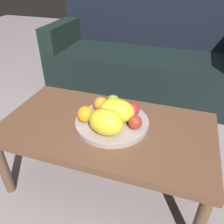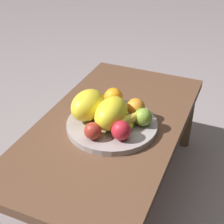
# 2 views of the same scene
# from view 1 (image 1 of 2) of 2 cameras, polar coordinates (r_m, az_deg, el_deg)

# --- Properties ---
(ground_plane) EXTENTS (8.00, 8.00, 0.00)m
(ground_plane) POSITION_cam_1_polar(r_m,az_deg,el_deg) (1.43, -1.20, -16.24)
(ground_plane) COLOR gray
(coffee_table) EXTENTS (1.07, 0.57, 0.40)m
(coffee_table) POSITION_cam_1_polar(r_m,az_deg,el_deg) (1.19, -1.40, -5.11)
(coffee_table) COLOR brown
(coffee_table) RESTS_ON ground_plane
(couch) EXTENTS (1.70, 0.70, 0.90)m
(couch) POSITION_cam_1_polar(r_m,az_deg,el_deg) (2.25, 7.60, 12.68)
(couch) COLOR black
(couch) RESTS_ON ground_plane
(fruit_bowl) EXTENTS (0.37, 0.37, 0.03)m
(fruit_bowl) POSITION_cam_1_polar(r_m,az_deg,el_deg) (1.16, -0.00, -2.58)
(fruit_bowl) COLOR #A19595
(fruit_bowl) RESTS_ON coffee_table
(melon_large_front) EXTENTS (0.18, 0.12, 0.12)m
(melon_large_front) POSITION_cam_1_polar(r_m,az_deg,el_deg) (1.12, 1.18, 0.35)
(melon_large_front) COLOR yellow
(melon_large_front) RESTS_ON fruit_bowl
(melon_smaller_beside) EXTENTS (0.19, 0.15, 0.12)m
(melon_smaller_beside) POSITION_cam_1_polar(r_m,az_deg,el_deg) (1.04, -1.49, -2.53)
(melon_smaller_beside) COLOR yellow
(melon_smaller_beside) RESTS_ON fruit_bowl
(orange_front) EXTENTS (0.08, 0.08, 0.08)m
(orange_front) POSITION_cam_1_polar(r_m,az_deg,el_deg) (1.21, -2.86, 2.00)
(orange_front) COLOR orange
(orange_front) RESTS_ON fruit_bowl
(orange_left) EXTENTS (0.08, 0.08, 0.08)m
(orange_left) POSITION_cam_1_polar(r_m,az_deg,el_deg) (1.13, -6.69, -0.51)
(orange_left) COLOR orange
(orange_left) RESTS_ON fruit_bowl
(apple_front) EXTENTS (0.07, 0.07, 0.07)m
(apple_front) POSITION_cam_1_polar(r_m,az_deg,el_deg) (1.24, 0.28, 2.65)
(apple_front) COLOR #80A535
(apple_front) RESTS_ON fruit_bowl
(apple_left) EXTENTS (0.07, 0.07, 0.07)m
(apple_left) POSITION_cam_1_polar(r_m,az_deg,el_deg) (1.09, 5.79, -2.57)
(apple_left) COLOR #A73023
(apple_left) RESTS_ON fruit_bowl
(apple_right) EXTENTS (0.07, 0.07, 0.07)m
(apple_right) POSITION_cam_1_polar(r_m,az_deg,el_deg) (1.17, 5.11, 0.63)
(apple_right) COLOR red
(apple_right) RESTS_ON fruit_bowl
(banana_bunch) EXTENTS (0.17, 0.11, 0.06)m
(banana_bunch) POSITION_cam_1_polar(r_m,az_deg,el_deg) (1.20, 1.36, 0.91)
(banana_bunch) COLOR yellow
(banana_bunch) RESTS_ON fruit_bowl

